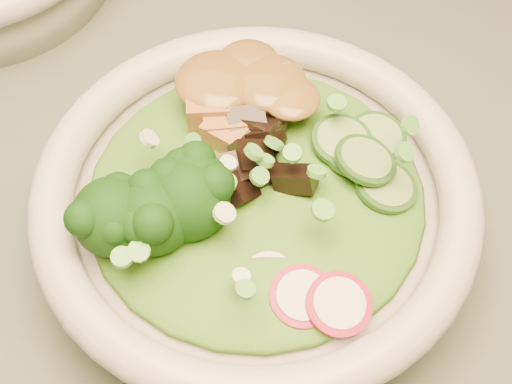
# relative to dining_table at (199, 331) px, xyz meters

# --- Properties ---
(dining_table) EXTENTS (1.20, 0.80, 0.75)m
(dining_table) POSITION_rel_dining_table_xyz_m (0.00, 0.00, 0.00)
(dining_table) COLOR black
(dining_table) RESTS_ON ground
(salad_bowl) EXTENTS (0.30, 0.30, 0.08)m
(salad_bowl) POSITION_rel_dining_table_xyz_m (0.04, 0.03, 0.16)
(salad_bowl) COLOR beige
(salad_bowl) RESTS_ON dining_table
(lettuce_bed) EXTENTS (0.22, 0.22, 0.03)m
(lettuce_bed) POSITION_rel_dining_table_xyz_m (0.04, 0.03, 0.18)
(lettuce_bed) COLOR #265812
(lettuce_bed) RESTS_ON salad_bowl
(broccoli_florets) EXTENTS (0.11, 0.10, 0.05)m
(broccoli_florets) POSITION_rel_dining_table_xyz_m (-0.02, 0.00, 0.20)
(broccoli_florets) COLOR black
(broccoli_florets) RESTS_ON salad_bowl
(radish_slices) EXTENTS (0.13, 0.08, 0.02)m
(radish_slices) POSITION_rel_dining_table_xyz_m (0.07, -0.03, 0.18)
(radish_slices) COLOR maroon
(radish_slices) RESTS_ON salad_bowl
(cucumber_slices) EXTENTS (0.10, 0.10, 0.04)m
(cucumber_slices) POSITION_rel_dining_table_xyz_m (0.11, 0.06, 0.19)
(cucumber_slices) COLOR #82B464
(cucumber_slices) RESTS_ON salad_bowl
(mushroom_heap) EXTENTS (0.10, 0.10, 0.04)m
(mushroom_heap) POSITION_rel_dining_table_xyz_m (0.04, 0.04, 0.20)
(mushroom_heap) COLOR black
(mushroom_heap) RESTS_ON salad_bowl
(tofu_cubes) EXTENTS (0.11, 0.09, 0.04)m
(tofu_cubes) POSITION_rel_dining_table_xyz_m (0.02, 0.10, 0.19)
(tofu_cubes) COLOR #A76B37
(tofu_cubes) RESTS_ON salad_bowl
(peanut_sauce) EXTENTS (0.08, 0.06, 0.02)m
(peanut_sauce) POSITION_rel_dining_table_xyz_m (0.02, 0.10, 0.21)
(peanut_sauce) COLOR brown
(peanut_sauce) RESTS_ON tofu_cubes
(scallion_garnish) EXTENTS (0.21, 0.21, 0.03)m
(scallion_garnish) POSITION_rel_dining_table_xyz_m (0.04, 0.03, 0.21)
(scallion_garnish) COLOR #58AF3D
(scallion_garnish) RESTS_ON salad_bowl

